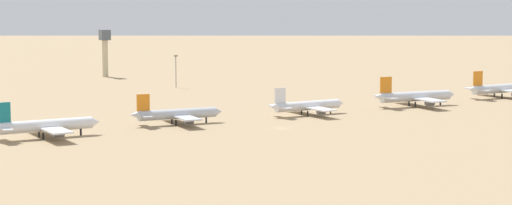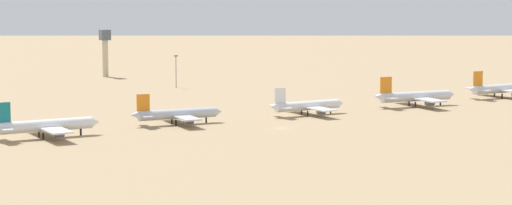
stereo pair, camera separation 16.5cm
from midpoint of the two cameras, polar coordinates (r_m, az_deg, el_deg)
The scene contains 8 objects.
ground at distance 337.66m, azimuth 1.53°, elevation -1.52°, with size 4000.00×4000.00×0.00m, color #9E8460.
parked_jet_teal_2 at distance 321.87m, azimuth -12.39°, elevation -1.35°, with size 37.87×31.71×12.54m.
parked_jet_orange_3 at distance 346.94m, azimuth -4.71°, elevation -0.69°, with size 35.02×29.62×11.56m.
parked_jet_white_4 at distance 371.63m, azimuth 3.03°, elevation -0.19°, with size 34.14×28.53×11.32m.
parked_jet_orange_5 at distance 403.79m, azimuth 9.36°, elevation 0.35°, with size 39.01×33.07×12.88m.
parked_jet_orange_6 at distance 444.26m, azimuth 14.23°, elevation 0.80°, with size 37.80×31.60×12.53m.
control_tower at distance 539.49m, azimuth -8.89°, elevation 3.17°, with size 5.20×5.20×25.99m.
light_pole_west at distance 475.96m, azimuth -4.74°, elevation 1.98°, with size 1.80×0.50×15.93m.
Camera 2 is at (-176.87, -283.50, 48.56)m, focal length 67.76 mm.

